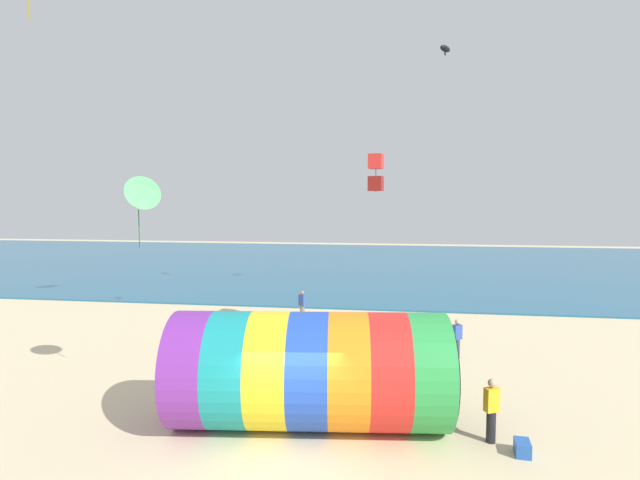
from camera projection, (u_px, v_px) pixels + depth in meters
name	position (u px, v px, depth m)	size (l,w,h in m)	color
ground_plane	(290.00, 455.00, 12.27)	(120.00, 120.00, 0.00)	beige
sea	(367.00, 264.00, 48.12)	(120.00, 40.00, 0.10)	#236084
giant_inflatable_tube	(310.00, 370.00, 13.73)	(7.80, 3.98, 3.19)	purple
kite_handler	(491.00, 410.00, 12.86)	(0.42, 0.35, 1.69)	black
kite_red_box	(376.00, 173.00, 21.06)	(0.67, 0.67, 1.66)	red
kite_green_delta	(138.00, 200.00, 15.42)	(1.78, 1.79, 2.20)	green
kite_black_parafoil	(445.00, 49.00, 27.96)	(0.87, 1.11, 0.54)	black
bystander_near_water	(457.00, 339.00, 19.72)	(0.42, 0.39, 1.57)	#383D56
bystander_mid_beach	(302.00, 305.00, 26.10)	(0.42, 0.38, 1.53)	#726651
cooler_box	(522.00, 448.00, 12.27)	(0.52, 0.36, 0.36)	#2659B2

